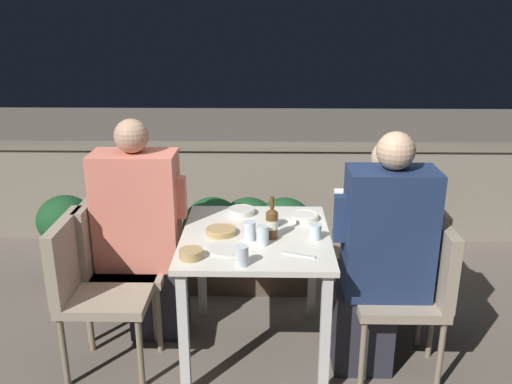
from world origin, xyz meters
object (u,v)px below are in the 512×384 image
person_coral_top (144,232)px  person_navy_jumper (381,257)px  chair_right_far (409,258)px  person_white_polo (376,243)px  chair_left_near (89,279)px  potted_plant (66,233)px  beer_bottle (272,222)px  chair_right_near (416,282)px  chair_left_far (112,254)px

person_coral_top → person_navy_jumper: person_navy_jumper is taller
person_navy_jumper → chair_right_far: person_navy_jumper is taller
person_coral_top → person_white_polo: 1.34m
chair_left_near → potted_plant: bearing=117.1°
person_coral_top → chair_right_far: bearing=-0.9°
potted_plant → beer_bottle: bearing=-28.2°
person_white_polo → potted_plant: person_white_polo is taller
chair_right_far → beer_bottle: 0.88m
chair_right_far → potted_plant: size_ratio=1.24×
chair_left_near → beer_bottle: (0.97, 0.09, 0.30)m
person_navy_jumper → chair_right_near: bearing=-0.0°
chair_left_near → chair_left_far: bearing=83.5°
person_coral_top → beer_bottle: (0.74, -0.23, 0.16)m
chair_right_far → chair_left_far: bearing=179.2°
chair_right_near → person_navy_jumper: 0.24m
chair_left_near → person_white_polo: person_white_polo is taller
person_navy_jumper → person_coral_top: bearing=166.5°
chair_left_near → potted_plant: chair_left_near is taller
chair_left_far → beer_bottle: beer_bottle is taller
beer_bottle → potted_plant: 1.64m
chair_right_near → potted_plant: size_ratio=1.24×
person_coral_top → chair_left_near: bearing=-126.4°
chair_right_near → chair_right_far: 0.29m
chair_left_far → chair_right_far: (1.74, -0.02, 0.00)m
chair_right_near → beer_bottle: 0.83m
person_navy_jumper → potted_plant: 2.16m
chair_left_near → potted_plant: size_ratio=1.24×
chair_left_far → person_coral_top: size_ratio=0.65×
chair_left_near → beer_bottle: beer_bottle is taller
person_white_polo → beer_bottle: 0.67m
chair_right_far → beer_bottle: (-0.80, -0.20, 0.30)m
chair_right_far → person_navy_jumper: bearing=-129.0°
chair_right_near → beer_bottle: bearing=173.4°
chair_left_near → chair_right_near: size_ratio=1.00×
chair_left_far → chair_right_far: bearing=-0.8°
chair_left_far → beer_bottle: (0.94, -0.23, 0.30)m
person_coral_top → chair_right_far: person_coral_top is taller
chair_right_near → person_navy_jumper: size_ratio=0.64×
person_navy_jumper → beer_bottle: size_ratio=5.79×
beer_bottle → person_navy_jumper: bearing=-8.8°
chair_right_near → person_navy_jumper: person_navy_jumper is taller
person_coral_top → beer_bottle: size_ratio=5.77×
chair_left_near → chair_left_far: (0.04, 0.32, 0.00)m
chair_right_far → person_white_polo: size_ratio=0.70×
potted_plant → person_white_polo: bearing=-15.4°
person_navy_jumper → chair_right_far: size_ratio=1.55×
chair_left_near → beer_bottle: bearing=5.3°
beer_bottle → potted_plant: beer_bottle is taller
person_coral_top → potted_plant: bearing=141.6°
chair_left_near → chair_left_far: size_ratio=1.00×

